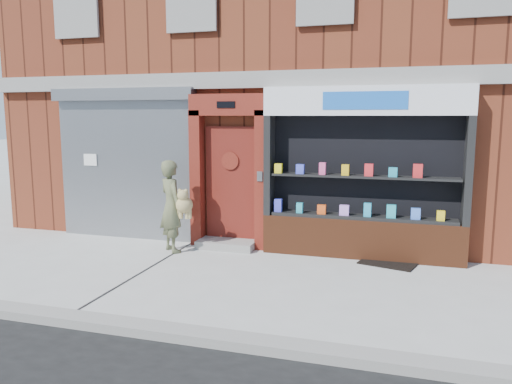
% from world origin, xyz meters
% --- Properties ---
extents(ground, '(80.00, 80.00, 0.00)m').
position_xyz_m(ground, '(0.00, 0.00, 0.00)').
color(ground, '#9E9E99').
rests_on(ground, ground).
extents(curb, '(60.00, 0.30, 0.12)m').
position_xyz_m(curb, '(0.00, -2.15, 0.06)').
color(curb, gray).
rests_on(curb, ground).
extents(building, '(12.00, 8.16, 8.00)m').
position_xyz_m(building, '(-0.00, 5.99, 4.00)').
color(building, '#612616').
rests_on(building, ground).
extents(shutter_bay, '(3.10, 0.30, 3.04)m').
position_xyz_m(shutter_bay, '(-3.00, 1.93, 1.72)').
color(shutter_bay, gray).
rests_on(shutter_bay, ground).
extents(red_door_bay, '(1.52, 0.58, 2.90)m').
position_xyz_m(red_door_bay, '(-0.75, 1.86, 1.46)').
color(red_door_bay, '#5C180F').
rests_on(red_door_bay, ground).
extents(pharmacy_bay, '(3.50, 0.41, 3.00)m').
position_xyz_m(pharmacy_bay, '(1.75, 1.81, 1.37)').
color(pharmacy_bay, '#632E17').
rests_on(pharmacy_bay, ground).
extents(woman, '(0.82, 0.71, 1.70)m').
position_xyz_m(woman, '(-1.62, 1.19, 0.86)').
color(woman, '#585C3C').
rests_on(woman, ground).
extents(doormat, '(1.05, 0.86, 0.02)m').
position_xyz_m(doormat, '(2.24, 1.55, 0.01)').
color(doormat, black).
rests_on(doormat, ground).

